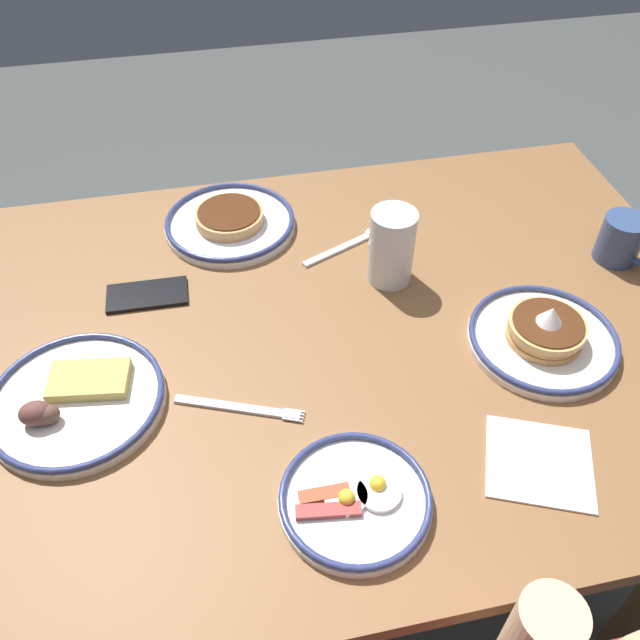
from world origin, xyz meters
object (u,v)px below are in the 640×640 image
at_px(cell_phone, 147,295).
at_px(paper_napkin, 539,463).
at_px(coffee_mug, 622,239).
at_px(plate_near_main, 230,221).
at_px(plate_center_pancakes, 544,336).
at_px(plate_far_companion, 355,499).
at_px(plate_far_side, 75,399).
at_px(fork_near, 240,408).
at_px(tea_spoon, 356,241).
at_px(drinking_glass, 391,250).

distance_m(cell_phone, paper_napkin, 0.72).
bearing_deg(coffee_mug, plate_near_main, -19.14).
height_order(plate_center_pancakes, plate_far_companion, plate_center_pancakes).
xyz_separation_m(plate_near_main, plate_far_companion, (-0.10, 0.65, -0.00)).
distance_m(plate_far_companion, coffee_mug, 0.74).
relative_size(plate_near_main, plate_far_side, 0.96).
xyz_separation_m(plate_far_side, fork_near, (-0.25, 0.06, -0.01)).
height_order(plate_center_pancakes, paper_napkin, plate_center_pancakes).
bearing_deg(fork_near, plate_far_companion, 124.92).
xyz_separation_m(plate_center_pancakes, cell_phone, (0.65, -0.25, -0.02)).
bearing_deg(plate_far_side, tea_spoon, -149.93).
height_order(drinking_glass, tea_spoon, drinking_glass).
relative_size(plate_center_pancakes, cell_phone, 1.74).
xyz_separation_m(plate_near_main, plate_center_pancakes, (-0.48, 0.43, 0.00)).
bearing_deg(plate_near_main, drinking_glass, 142.35).
relative_size(plate_far_side, coffee_mug, 2.52).
relative_size(plate_far_side, fork_near, 1.38).
xyz_separation_m(coffee_mug, cell_phone, (0.88, -0.07, -0.04)).
distance_m(coffee_mug, cell_phone, 0.89).
height_order(plate_far_companion, drinking_glass, drinking_glass).
xyz_separation_m(plate_near_main, plate_far_side, (0.28, 0.40, -0.00)).
bearing_deg(plate_near_main, paper_napkin, 120.06).
distance_m(coffee_mug, drinking_glass, 0.44).
height_order(drinking_glass, fork_near, drinking_glass).
bearing_deg(fork_near, plate_near_main, -94.58).
distance_m(plate_far_companion, tea_spoon, 0.57).
xyz_separation_m(cell_phone, fork_near, (-0.13, 0.29, -0.00)).
xyz_separation_m(plate_center_pancakes, plate_far_side, (0.76, -0.03, -0.01)).
distance_m(plate_near_main, plate_center_pancakes, 0.64).
bearing_deg(paper_napkin, plate_center_pancakes, -115.78).
relative_size(plate_far_companion, drinking_glass, 1.47).
bearing_deg(paper_napkin, plate_near_main, -59.94).
height_order(plate_near_main, plate_center_pancakes, plate_center_pancakes).
relative_size(coffee_mug, cell_phone, 0.75).
distance_m(coffee_mug, tea_spoon, 0.50).
height_order(cell_phone, tea_spoon, tea_spoon).
height_order(coffee_mug, drinking_glass, drinking_glass).
distance_m(coffee_mug, paper_napkin, 0.52).
bearing_deg(plate_center_pancakes, fork_near, 3.60).
height_order(coffee_mug, cell_phone, coffee_mug).
height_order(plate_far_companion, fork_near, plate_far_companion).
height_order(plate_far_side, paper_napkin, plate_far_side).
relative_size(cell_phone, paper_napkin, 0.96).
bearing_deg(tea_spoon, plate_far_side, 30.07).
bearing_deg(fork_near, paper_napkin, 155.73).
relative_size(plate_far_side, tea_spoon, 1.50).
bearing_deg(drinking_glass, fork_near, 38.88).
bearing_deg(drinking_glass, plate_center_pancakes, 133.41).
relative_size(fork_near, tea_spoon, 1.09).
xyz_separation_m(coffee_mug, fork_near, (0.75, 0.21, -0.04)).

